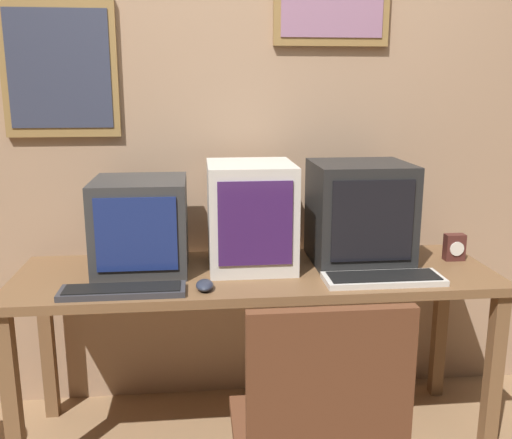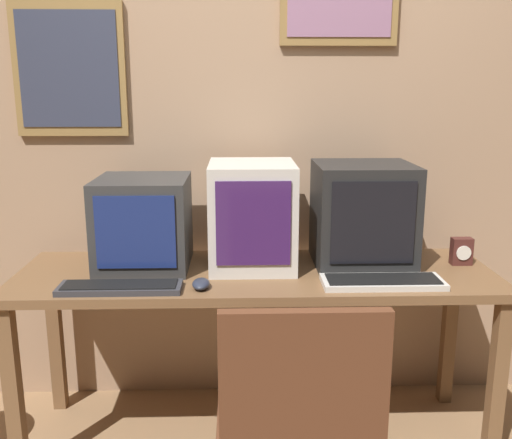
% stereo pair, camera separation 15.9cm
% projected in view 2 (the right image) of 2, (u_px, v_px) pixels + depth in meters
% --- Properties ---
extents(wall_back, '(8.00, 0.08, 2.60)m').
position_uv_depth(wall_back, '(252.00, 125.00, 2.59)').
color(wall_back, tan).
rests_on(wall_back, ground_plane).
extents(desk, '(1.93, 0.60, 0.75)m').
position_uv_depth(desk, '(256.00, 290.00, 2.33)').
color(desk, brown).
rests_on(desk, ground_plane).
extents(monitor_left, '(0.37, 0.39, 0.37)m').
position_uv_depth(monitor_left, '(144.00, 223.00, 2.34)').
color(monitor_left, '#333333').
rests_on(monitor_left, desk).
extents(monitor_center, '(0.35, 0.38, 0.43)m').
position_uv_depth(monitor_center, '(252.00, 215.00, 2.34)').
color(monitor_center, beige).
rests_on(monitor_center, desk).
extents(monitor_right, '(0.40, 0.38, 0.42)m').
position_uv_depth(monitor_right, '(363.00, 215.00, 2.37)').
color(monitor_right, black).
rests_on(monitor_right, desk).
extents(keyboard_main, '(0.45, 0.13, 0.03)m').
position_uv_depth(keyboard_main, '(120.00, 287.00, 2.09)').
color(keyboard_main, '#333338').
rests_on(keyboard_main, desk).
extents(keyboard_side, '(0.46, 0.16, 0.03)m').
position_uv_depth(keyboard_side, '(382.00, 282.00, 2.15)').
color(keyboard_side, beige).
rests_on(keyboard_side, desk).
extents(mouse_near_keyboard, '(0.06, 0.11, 0.03)m').
position_uv_depth(mouse_near_keyboard, '(201.00, 284.00, 2.11)').
color(mouse_near_keyboard, '#282D3D').
rests_on(mouse_near_keyboard, desk).
extents(desk_clock, '(0.08, 0.05, 0.11)m').
position_uv_depth(desk_clock, '(461.00, 251.00, 2.39)').
color(desk_clock, '#4C231E').
rests_on(desk_clock, desk).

